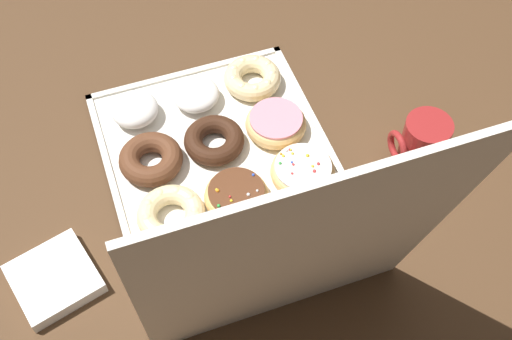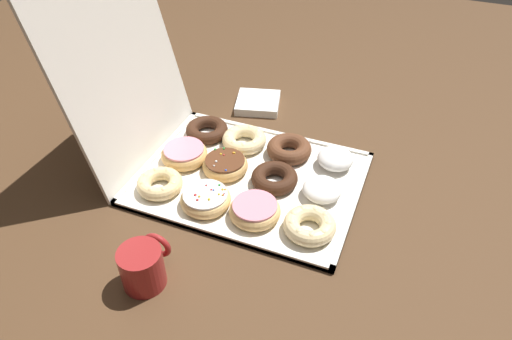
# 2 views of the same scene
# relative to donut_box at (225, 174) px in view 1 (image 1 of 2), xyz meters

# --- Properties ---
(ground_plane) EXTENTS (3.00, 3.00, 0.00)m
(ground_plane) POSITION_rel_donut_box_xyz_m (0.00, 0.00, -0.01)
(ground_plane) COLOR #4C331E
(donut_box) EXTENTS (0.40, 0.52, 0.01)m
(donut_box) POSITION_rel_donut_box_xyz_m (0.00, 0.00, 0.00)
(donut_box) COLOR silver
(donut_box) RESTS_ON ground
(box_lid_open) EXTENTS (0.40, 0.12, 0.51)m
(box_lid_open) POSITION_rel_donut_box_xyz_m (0.00, 0.32, 0.25)
(box_lid_open) COLOR silver
(box_lid_open) RESTS_ON ground
(cruller_donut_0) EXTENTS (0.11, 0.11, 0.04)m
(cruller_donut_0) POSITION_rel_donut_box_xyz_m (-0.12, -0.18, 0.02)
(cruller_donut_0) COLOR beige
(cruller_donut_0) RESTS_ON donut_box
(powdered_filled_donut_1) EXTENTS (0.09, 0.09, 0.04)m
(powdered_filled_donut_1) POSITION_rel_donut_box_xyz_m (-0.00, -0.18, 0.02)
(powdered_filled_donut_1) COLOR white
(powdered_filled_donut_1) RESTS_ON donut_box
(powdered_filled_donut_2) EXTENTS (0.09, 0.09, 0.04)m
(powdered_filled_donut_2) POSITION_rel_donut_box_xyz_m (0.12, -0.18, 0.03)
(powdered_filled_donut_2) COLOR white
(powdered_filled_donut_2) RESTS_ON donut_box
(pink_frosted_donut_3) EXTENTS (0.11, 0.11, 0.04)m
(pink_frosted_donut_3) POSITION_rel_donut_box_xyz_m (-0.12, -0.06, 0.02)
(pink_frosted_donut_3) COLOR #E5B770
(pink_frosted_donut_3) RESTS_ON donut_box
(chocolate_cake_ring_donut_4) EXTENTS (0.11, 0.11, 0.03)m
(chocolate_cake_ring_donut_4) POSITION_rel_donut_box_xyz_m (-0.00, -0.06, 0.02)
(chocolate_cake_ring_donut_4) COLOR #381E11
(chocolate_cake_ring_donut_4) RESTS_ON donut_box
(chocolate_cake_ring_donut_5) EXTENTS (0.11, 0.11, 0.04)m
(chocolate_cake_ring_donut_5) POSITION_rel_donut_box_xyz_m (0.12, -0.06, 0.02)
(chocolate_cake_ring_donut_5) COLOR #59331E
(chocolate_cake_ring_donut_5) RESTS_ON donut_box
(sprinkle_donut_6) EXTENTS (0.11, 0.11, 0.04)m
(sprinkle_donut_6) POSITION_rel_donut_box_xyz_m (-0.13, 0.06, 0.02)
(sprinkle_donut_6) COLOR #E5B770
(sprinkle_donut_6) RESTS_ON donut_box
(sprinkle_donut_7) EXTENTS (0.11, 0.11, 0.04)m
(sprinkle_donut_7) POSITION_rel_donut_box_xyz_m (0.00, 0.07, 0.02)
(sprinkle_donut_7) COLOR tan
(sprinkle_donut_7) RESTS_ON donut_box
(cruller_donut_8) EXTENTS (0.12, 0.12, 0.04)m
(cruller_donut_8) POSITION_rel_donut_box_xyz_m (0.12, 0.06, 0.02)
(cruller_donut_8) COLOR beige
(cruller_donut_8) RESTS_ON donut_box
(cruller_donut_9) EXTENTS (0.11, 0.11, 0.03)m
(cruller_donut_9) POSITION_rel_donut_box_xyz_m (-0.12, 0.18, 0.02)
(cruller_donut_9) COLOR #EACC8C
(cruller_donut_9) RESTS_ON donut_box
(pink_frosted_donut_10) EXTENTS (0.12, 0.12, 0.04)m
(pink_frosted_donut_10) POSITION_rel_donut_box_xyz_m (-0.00, 0.18, 0.02)
(pink_frosted_donut_10) COLOR tan
(pink_frosted_donut_10) RESTS_ON donut_box
(chocolate_cake_ring_donut_11) EXTENTS (0.11, 0.11, 0.03)m
(chocolate_cake_ring_donut_11) POSITION_rel_donut_box_xyz_m (0.12, 0.17, 0.02)
(chocolate_cake_ring_donut_11) COLOR #381E11
(chocolate_cake_ring_donut_11) RESTS_ON donut_box
(coffee_mug) EXTENTS (0.10, 0.08, 0.09)m
(coffee_mug) POSITION_rel_donut_box_xyz_m (-0.35, 0.07, 0.04)
(coffee_mug) COLOR maroon
(coffee_mug) RESTS_ON ground
(napkin_stack) EXTENTS (0.15, 0.15, 0.02)m
(napkin_stack) POSITION_rel_donut_box_xyz_m (0.32, 0.11, 0.01)
(napkin_stack) COLOR white
(napkin_stack) RESTS_ON ground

